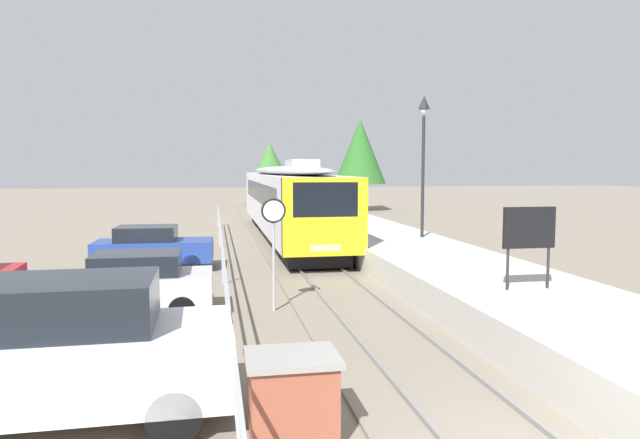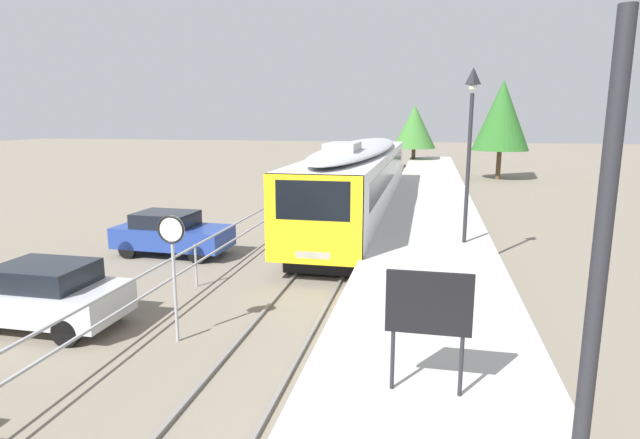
{
  "view_description": "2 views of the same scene",
  "coord_description": "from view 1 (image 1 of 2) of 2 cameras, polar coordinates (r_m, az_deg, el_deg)",
  "views": [
    {
      "loc": [
        -3.52,
        -5.6,
        3.53
      ],
      "look_at": [
        0.0,
        13.57,
        1.8
      ],
      "focal_mm": 32.45,
      "sensor_mm": 36.0,
      "label": 1
    },
    {
      "loc": [
        3.11,
        -1.16,
        4.8
      ],
      "look_at": [
        0.0,
        13.57,
        1.8
      ],
      "focal_mm": 28.96,
      "sensor_mm": 36.0,
      "label": 2
    }
  ],
  "objects": [
    {
      "name": "parked_suv_white",
      "position": [
        8.8,
        -24.5,
        -11.69
      ],
      "size": [
        4.63,
        1.98,
        2.04
      ],
      "color": "white",
      "rests_on": "ground"
    },
    {
      "name": "platform_lamp_mid_platform",
      "position": [
        22.36,
        10.17,
        7.8
      ],
      "size": [
        0.34,
        0.34,
        5.35
      ],
      "color": "#232328",
      "rests_on": "station_platform"
    },
    {
      "name": "platform_notice_board",
      "position": [
        13.31,
        19.92,
        -1.02
      ],
      "size": [
        1.2,
        0.08,
        1.8
      ],
      "color": "#232328",
      "rests_on": "station_platform"
    },
    {
      "name": "track_rails",
      "position": [
        28.04,
        -3.12,
        -2.09
      ],
      "size": [
        3.2,
        60.0,
        0.14
      ],
      "color": "slate",
      "rests_on": "ground"
    },
    {
      "name": "parked_hatchback_silver",
      "position": [
        14.55,
        -18.31,
        -6.04
      ],
      "size": [
        4.0,
        1.77,
        1.53
      ],
      "color": "#B7BABF",
      "rests_on": "ground"
    },
    {
      "name": "brick_utility_cabinet",
      "position": [
        7.87,
        -2.76,
        -17.01
      ],
      "size": [
        1.21,
        0.99,
        1.13
      ],
      "color": "brown",
      "rests_on": "ground"
    },
    {
      "name": "tree_behind_carpark",
      "position": [
        54.27,
        -4.97,
        5.44
      ],
      "size": [
        4.01,
        4.01,
        5.88
      ],
      "color": "brown",
      "rests_on": "ground"
    },
    {
      "name": "station_platform",
      "position": [
        28.58,
        3.36,
        -1.12
      ],
      "size": [
        3.9,
        60.0,
        0.9
      ],
      "primitive_type": "cube",
      "color": "#B7B5AD",
      "rests_on": "ground"
    },
    {
      "name": "speed_limit_sign",
      "position": [
        14.2,
        -4.6,
        -0.63
      ],
      "size": [
        0.61,
        0.1,
        2.81
      ],
      "color": "#9EA0A5",
      "rests_on": "ground"
    },
    {
      "name": "tree_behind_station_far",
      "position": [
        48.18,
        3.98,
        6.71
      ],
      "size": [
        4.29,
        4.29,
        7.59
      ],
      "color": "brown",
      "rests_on": "ground"
    },
    {
      "name": "carpark_fence",
      "position": [
        17.8,
        -9.6,
        -3.47
      ],
      "size": [
        0.06,
        36.06,
        1.25
      ],
      "color": "#9EA0A5",
      "rests_on": "ground"
    },
    {
      "name": "commuter_train",
      "position": [
        28.38,
        -3.27,
        2.28
      ],
      "size": [
        2.82,
        20.15,
        3.74
      ],
      "color": "silver",
      "rests_on": "track_rails"
    },
    {
      "name": "parked_hatchback_blue",
      "position": [
        20.95,
        -16.18,
        -2.64
      ],
      "size": [
        4.06,
        1.89,
        1.53
      ],
      "color": "navy",
      "rests_on": "ground"
    },
    {
      "name": "ground_plane",
      "position": [
        27.83,
        -9.26,
        -2.28
      ],
      "size": [
        160.0,
        160.0,
        0.0
      ],
      "primitive_type": "plane",
      "color": "slate"
    }
  ]
}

